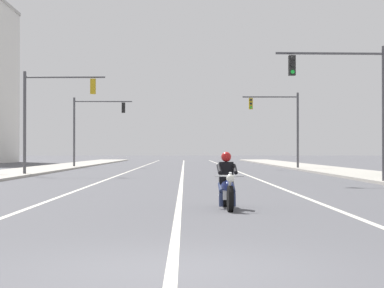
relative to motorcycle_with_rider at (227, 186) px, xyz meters
name	(u,v)px	position (x,y,z in m)	size (l,w,h in m)	color
ground_plane	(174,270)	(-1.21, -8.57, -0.59)	(400.00, 400.00, 0.00)	#515156
lane_stripe_center	(183,169)	(-1.24, 36.43, -0.58)	(0.16, 100.00, 0.01)	beige
lane_stripe_left	(135,169)	(-5.12, 36.43, -0.58)	(0.16, 100.00, 0.01)	beige
lane_stripe_right	(232,169)	(2.74, 36.43, -0.58)	(0.16, 100.00, 0.01)	beige
sidewalk_kerb_right	(331,170)	(9.72, 31.43, -0.52)	(4.40, 110.00, 0.14)	#ADA89E
sidewalk_kerb_left	(34,170)	(-12.15, 31.43, -0.52)	(4.40, 110.00, 0.14)	#ADA89E
motorcycle_with_rider	(227,186)	(0.00, 0.00, 0.00)	(0.70, 2.19, 1.46)	black
traffic_signal_near_right	(353,92)	(6.45, 12.52, 3.52)	(4.98, 0.47, 6.20)	#47474C
traffic_signal_near_left	(48,107)	(-9.19, 22.13, 3.51)	(4.86, 0.37, 6.20)	#47474C
traffic_signal_mid_right	(282,119)	(6.77, 36.12, 3.49)	(4.56, 0.37, 6.20)	#47474C
traffic_signal_mid_left	(91,121)	(-9.35, 41.17, 3.53)	(5.19, 0.39, 6.20)	#47474C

